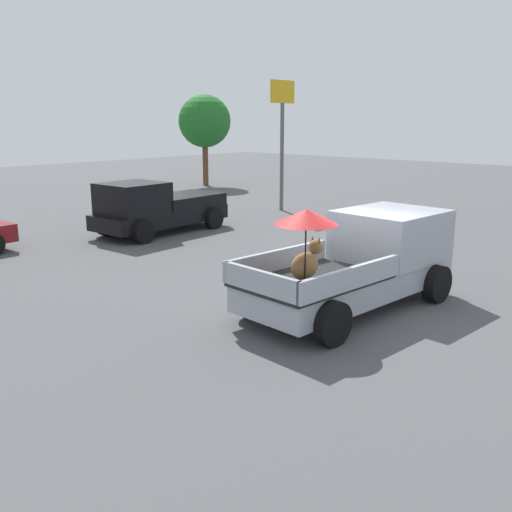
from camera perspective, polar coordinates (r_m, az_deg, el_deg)
name	(u,v)px	position (r m, az deg, el deg)	size (l,w,h in m)	color
ground_plane	(348,309)	(11.92, 9.21, -5.26)	(80.00, 80.00, 0.00)	#4C4C4F
pickup_truck_main	(363,260)	(11.98, 10.64, -0.42)	(5.18, 2.58, 2.25)	black
pickup_truck_red	(156,208)	(19.66, -9.92, 4.79)	(4.88, 2.35, 1.80)	black
motel_sign	(282,120)	(24.17, 2.64, 13.39)	(1.40, 0.16, 5.33)	#59595B
tree_by_lot	(205,121)	(33.55, -5.16, 13.25)	(2.98, 2.98, 5.16)	brown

